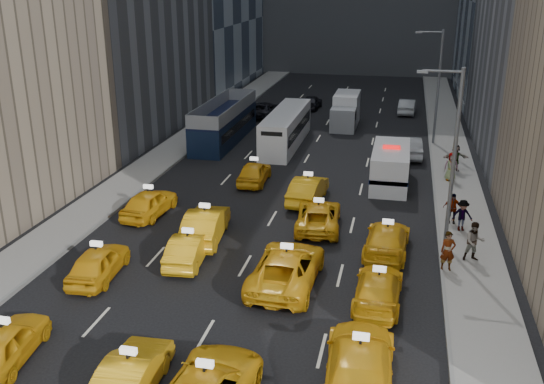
% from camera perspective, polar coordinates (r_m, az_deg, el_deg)
% --- Properties ---
extents(ground, '(160.00, 160.00, 0.00)m').
position_cam_1_polar(ground, '(22.31, -8.04, -15.98)').
color(ground, black).
rests_on(ground, ground).
extents(sidewalk_west, '(3.00, 90.00, 0.15)m').
position_cam_1_polar(sidewalk_west, '(47.06, -9.65, 3.67)').
color(sidewalk_west, gray).
rests_on(sidewalk_west, ground).
extents(sidewalk_east, '(3.00, 90.00, 0.15)m').
position_cam_1_polar(sidewalk_east, '(43.93, 16.72, 1.92)').
color(sidewalk_east, gray).
rests_on(sidewalk_east, ground).
extents(curb_west, '(0.15, 90.00, 0.18)m').
position_cam_1_polar(curb_west, '(46.54, -7.99, 3.59)').
color(curb_west, slate).
rests_on(curb_west, ground).
extents(curb_east, '(0.15, 90.00, 0.18)m').
position_cam_1_polar(curb_east, '(43.82, 14.84, 2.08)').
color(curb_east, slate).
rests_on(curb_east, ground).
extents(streetlight_near, '(2.15, 0.22, 9.00)m').
position_cam_1_polar(streetlight_near, '(30.03, 16.58, 3.44)').
color(streetlight_near, '#595B60').
rests_on(streetlight_near, ground).
extents(streetlight_far, '(2.15, 0.22, 9.00)m').
position_cam_1_polar(streetlight_far, '(49.54, 15.27, 9.82)').
color(streetlight_far, '#595B60').
rests_on(streetlight_far, ground).
extents(taxi_4, '(2.18, 4.41, 1.45)m').
position_cam_1_polar(taxi_4, '(23.91, -23.76, -12.92)').
color(taxi_4, gold).
rests_on(taxi_4, ground).
extents(taxi_5, '(1.77, 4.50, 1.46)m').
position_cam_1_polar(taxi_5, '(21.00, -13.15, -16.48)').
color(taxi_5, gold).
rests_on(taxi_5, ground).
extents(taxi_7, '(2.53, 5.75, 1.64)m').
position_cam_1_polar(taxi_7, '(21.06, 8.24, -15.68)').
color(taxi_7, gold).
rests_on(taxi_7, ground).
extents(taxi_8, '(2.04, 4.38, 1.45)m').
position_cam_1_polar(taxi_8, '(28.54, -16.03, -6.42)').
color(taxi_8, gold).
rests_on(taxi_8, ground).
extents(taxi_9, '(1.86, 4.36, 1.40)m').
position_cam_1_polar(taxi_9, '(29.17, -7.85, -5.26)').
color(taxi_9, gold).
rests_on(taxi_9, ground).
extents(taxi_10, '(2.85, 5.92, 1.63)m').
position_cam_1_polar(taxi_10, '(26.85, 1.39, -7.11)').
color(taxi_10, gold).
rests_on(taxi_10, ground).
extents(taxi_11, '(2.03, 4.75, 1.36)m').
position_cam_1_polar(taxi_11, '(25.83, 9.97, -8.93)').
color(taxi_11, gold).
rests_on(taxi_11, ground).
extents(taxi_12, '(2.13, 4.58, 1.52)m').
position_cam_1_polar(taxi_12, '(34.97, -11.47, -1.01)').
color(taxi_12, gold).
rests_on(taxi_12, ground).
extents(taxi_13, '(2.28, 5.18, 1.65)m').
position_cam_1_polar(taxi_13, '(31.39, -6.29, -3.05)').
color(taxi_13, gold).
rests_on(taxi_13, ground).
extents(taxi_14, '(2.72, 5.14, 1.38)m').
position_cam_1_polar(taxi_14, '(32.76, 4.39, -2.25)').
color(taxi_14, gold).
rests_on(taxi_14, ground).
extents(taxi_15, '(2.30, 5.13, 1.46)m').
position_cam_1_polar(taxi_15, '(30.24, 10.76, -4.43)').
color(taxi_15, gold).
rests_on(taxi_15, ground).
extents(taxi_16, '(1.81, 4.27, 1.44)m').
position_cam_1_polar(taxi_16, '(39.67, -1.69, 1.86)').
color(taxi_16, gold).
rests_on(taxi_16, ground).
extents(taxi_17, '(1.99, 4.79, 1.54)m').
position_cam_1_polar(taxi_17, '(36.43, 3.40, 0.24)').
color(taxi_17, gold).
rests_on(taxi_17, ground).
extents(nypd_van, '(2.86, 6.22, 2.59)m').
position_cam_1_polar(nypd_van, '(40.03, 11.06, 2.33)').
color(nypd_van, silver).
rests_on(nypd_van, ground).
extents(double_decker, '(3.32, 11.34, 3.26)m').
position_cam_1_polar(double_decker, '(49.84, -4.51, 6.63)').
color(double_decker, black).
rests_on(double_decker, ground).
extents(city_bus, '(2.28, 10.69, 2.76)m').
position_cam_1_polar(city_bus, '(48.42, 1.33, 5.99)').
color(city_bus, silver).
rests_on(city_bus, ground).
extents(box_truck, '(2.45, 6.31, 2.84)m').
position_cam_1_polar(box_truck, '(55.16, 6.95, 7.60)').
color(box_truck, silver).
rests_on(box_truck, ground).
extents(misc_car_0, '(1.93, 4.71, 1.52)m').
position_cam_1_polar(misc_car_0, '(46.61, 12.82, 4.16)').
color(misc_car_0, '#B1B4B9').
rests_on(misc_car_0, ground).
extents(misc_car_1, '(2.64, 5.18, 1.40)m').
position_cam_1_polar(misc_car_1, '(58.63, -0.72, 7.79)').
color(misc_car_1, black).
rests_on(misc_car_1, ground).
extents(misc_car_2, '(2.14, 4.82, 1.38)m').
position_cam_1_polar(misc_car_2, '(65.14, 7.32, 8.85)').
color(misc_car_2, gray).
rests_on(misc_car_2, ground).
extents(misc_car_3, '(1.82, 4.15, 1.39)m').
position_cam_1_polar(misc_car_3, '(62.20, 3.77, 8.45)').
color(misc_car_3, black).
rests_on(misc_car_3, ground).
extents(misc_car_4, '(1.78, 4.47, 1.45)m').
position_cam_1_polar(misc_car_4, '(61.36, 12.60, 7.88)').
color(misc_car_4, '#939699').
rests_on(misc_car_4, ground).
extents(pedestrian_0, '(0.76, 0.57, 1.88)m').
position_cam_1_polar(pedestrian_0, '(28.85, 16.22, -5.35)').
color(pedestrian_0, gray).
rests_on(pedestrian_0, sidewalk_east).
extents(pedestrian_1, '(1.03, 0.72, 1.93)m').
position_cam_1_polar(pedestrian_1, '(30.12, 18.51, -4.45)').
color(pedestrian_1, gray).
rests_on(pedestrian_1, sidewalk_east).
extents(pedestrian_2, '(1.17, 0.67, 1.70)m').
position_cam_1_polar(pedestrian_2, '(33.43, 17.47, -2.11)').
color(pedestrian_2, gray).
rests_on(pedestrian_2, sidewalk_east).
extents(pedestrian_3, '(1.01, 0.50, 1.69)m').
position_cam_1_polar(pedestrian_3, '(34.31, 16.61, -1.46)').
color(pedestrian_3, gray).
rests_on(pedestrian_3, sidewalk_east).
extents(pedestrian_4, '(0.98, 0.62, 1.88)m').
position_cam_1_polar(pedestrian_4, '(41.36, 16.51, 2.31)').
color(pedestrian_4, gray).
rests_on(pedestrian_4, sidewalk_east).
extents(pedestrian_5, '(1.80, 0.82, 1.87)m').
position_cam_1_polar(pedestrian_5, '(43.43, 16.87, 3.10)').
color(pedestrian_5, gray).
rests_on(pedestrian_5, sidewalk_east).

